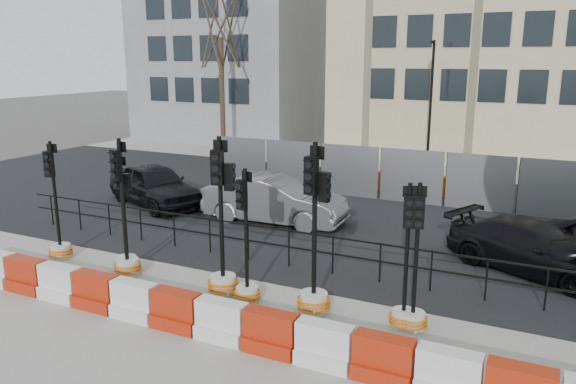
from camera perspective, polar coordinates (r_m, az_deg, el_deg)
The scene contains 21 objects.
ground at distance 13.55m, azimuth -2.14°, elevation -9.28°, with size 120.00×120.00×0.00m, color #51514C.
sidewalk_near at distance 11.25m, azimuth -9.57°, elevation -14.45°, with size 40.00×6.00×0.02m, color gray.
road at distance 19.66m, azimuth 7.47°, elevation -2.03°, with size 40.00×14.00×0.03m, color black.
sidewalk_far at distance 28.14m, azimuth 13.34°, elevation 2.43°, with size 40.00×4.00×0.02m, color gray.
building_grey at distance 38.57m, azimuth -5.41°, elevation 16.07°, with size 11.00×9.06×14.00m.
kerb_railing at distance 14.31m, azimuth 0.09°, elevation -5.07°, with size 18.00×0.04×1.00m.
heras_fencing at distance 22.16m, azimuth 8.57°, elevation 1.56°, with size 14.33×1.72×2.00m.
lamp_post_far at distance 26.63m, azimuth 14.28°, elevation 8.75°, with size 0.12×0.56×6.00m.
tree_bare_far at distance 31.47m, azimuth -6.89°, elevation 15.99°, with size 2.00×2.00×9.00m.
barrier_row at distance 11.23m, azimuth -9.04°, elevation -12.44°, with size 14.65×0.50×0.80m.
traffic_signal_a at distance 16.13m, azimuth -22.27°, elevation -4.07°, with size 0.62×0.62×3.17m.
traffic_signal_b at distance 14.69m, azimuth -16.20°, elevation -5.03°, with size 0.59×0.59×2.99m.
traffic_signal_c at distance 14.35m, azimuth -16.15°, elevation -5.49°, with size 0.67×0.67×3.41m.
traffic_signal_d at distance 12.76m, azimuth -6.66°, elevation -6.70°, with size 0.71×0.71×3.61m.
traffic_signal_e at distance 12.38m, azimuth -4.24°, elevation -8.48°, with size 0.59×0.59×3.00m.
traffic_signal_f at distance 11.79m, azimuth 2.65°, elevation -8.33°, with size 0.72×0.72×3.63m.
traffic_signal_g at distance 11.46m, azimuth 12.65°, elevation -10.69°, with size 0.59×0.59×2.98m.
traffic_signal_h at distance 11.50m, azimuth 11.74°, elevation -10.57°, with size 0.58×0.58×2.95m.
car_a at distance 20.82m, azimuth -13.39°, elevation 0.71°, with size 4.82×3.40×1.52m, color black.
car_b at distance 18.13m, azimuth -1.35°, elevation -0.79°, with size 4.73×1.83×1.54m, color #58575D.
car_c at distance 15.26m, azimuth 23.72°, elevation -5.27°, with size 4.72×3.46×1.27m, color black.
Camera 1 is at (5.90, -11.01, 5.25)m, focal length 35.00 mm.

